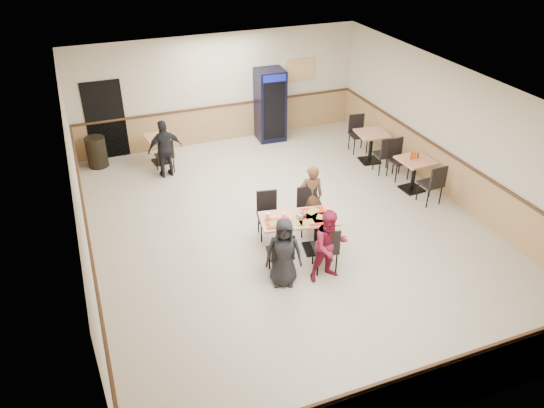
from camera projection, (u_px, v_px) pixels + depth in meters
name	position (u px, v px, depth m)	size (l,w,h in m)	color
ground	(290.00, 229.00, 11.24)	(10.00, 10.00, 0.00)	beige
room_shell	(315.00, 145.00, 13.54)	(10.00, 10.00, 10.00)	silver
main_table	(298.00, 229.00, 10.29)	(1.59, 1.00, 0.79)	black
main_chairs	(296.00, 231.00, 10.29)	(1.61, 1.94, 1.00)	black
diner_woman_left	(284.00, 252.00, 9.38)	(0.66, 0.43, 1.35)	black
diner_woman_right	(330.00, 246.00, 9.50)	(0.69, 0.54, 1.42)	maroon
diner_man_opposite	(311.00, 196.00, 11.03)	(0.51, 0.34, 1.41)	brown
lone_diner	(165.00, 149.00, 12.97)	(0.86, 0.36, 1.47)	black
tabletop_clutter	(302.00, 218.00, 10.10)	(1.31, 0.72, 0.12)	red
side_table_near	(414.00, 170.00, 12.45)	(0.79, 0.79, 0.80)	black
side_table_near_chair_south	(431.00, 183.00, 11.95)	(0.47, 0.47, 1.02)	black
side_table_near_chair_north	(399.00, 160.00, 12.97)	(0.47, 0.47, 1.02)	black
side_table_far	(371.00, 142.00, 13.76)	(0.84, 0.84, 0.81)	black
side_table_far_chair_south	(384.00, 153.00, 13.26)	(0.48, 0.48, 1.03)	black
side_table_far_chair_north	(359.00, 134.00, 14.30)	(0.48, 0.48, 1.03)	black
condiment_caddy	(414.00, 155.00, 12.30)	(0.23, 0.06, 0.20)	#B4300C
back_table	(160.00, 145.00, 13.76)	(0.77, 0.77, 0.73)	black
back_table_chair_lone	(164.00, 155.00, 13.30)	(0.43, 0.43, 0.93)	black
pepsi_cooler	(270.00, 105.00, 14.82)	(0.80, 0.81, 2.01)	black
trash_bin	(97.00, 152.00, 13.60)	(0.51, 0.51, 0.80)	black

